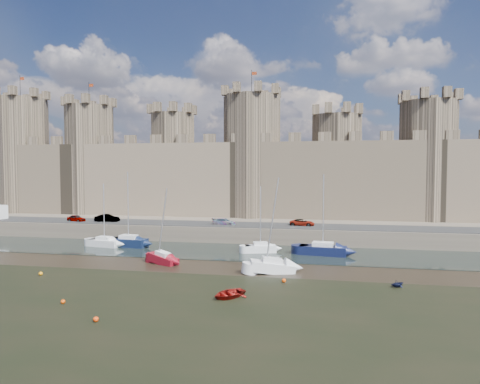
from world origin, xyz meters
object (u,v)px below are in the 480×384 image
Objects in this scene: sailboat_2 at (260,247)px; sailboat_1 at (129,241)px; sailboat_3 at (323,249)px; car_0 at (76,218)px; car_1 at (107,218)px; car_2 at (224,222)px; sailboat_0 at (104,242)px; sailboat_4 at (163,258)px; car_3 at (302,223)px; sailboat_5 at (272,266)px.

sailboat_1 is at bearing 162.13° from sailboat_2.
sailboat_3 is at bearing -16.56° from sailboat_2.
sailboat_2 is at bearing -89.94° from car_0.
car_1 is at bearing 145.57° from sailboat_2.
car_2 is at bearing -74.10° from car_0.
sailboat_0 is (4.33, -9.03, -2.43)m from car_1.
sailboat_2 is (27.68, -9.23, -2.42)m from car_1.
sailboat_4 is (12.65, -9.11, -0.05)m from sailboat_0.
sailboat_3 is (8.43, -0.09, 0.07)m from sailboat_2.
sailboat_1 is at bearing 158.07° from sailboat_4.
car_3 is (12.47, 1.10, -0.01)m from car_2.
sailboat_5 is at bearing 16.01° from sailboat_4.
car_0 reaches higher than car_3.
sailboat_5 is (-5.55, -10.90, -0.06)m from sailboat_3.
sailboat_5 reaches higher than car_2.
sailboat_2 is 11.35m from sailboat_5.
sailboat_0 is (9.87, -8.63, -2.34)m from car_0.
sailboat_2 reaches higher than car_2.
car_1 reaches higher than car_0.
sailboat_0 is at bearing 163.52° from sailboat_2.
sailboat_3 is at bearing -156.28° from car_3.
car_1 is at bearing 91.93° from car_2.
sailboat_0 reaches higher than sailboat_2.
sailboat_3 is at bearing 49.46° from sailboat_4.
sailboat_2 is (23.35, -0.20, 0.01)m from sailboat_0.
car_1 is 20.43m from car_2.
sailboat_5 is (36.10, -19.81, -2.33)m from car_0.
car_3 is 0.42× the size of sailboat_4.
car_2 is 0.34× the size of sailboat_1.
sailboat_0 is at bearing 121.22° from car_2.
sailboat_3 reaches higher than sailboat_0.
car_2 is 18.62m from sailboat_0.
sailboat_1 is (-24.95, -9.71, -2.19)m from car_3.
sailboat_1 is (13.48, -8.18, -2.23)m from car_0.
sailboat_2 is at bearing 87.88° from sailboat_5.
sailboat_1 reaches higher than car_2.
sailboat_1 is 28.17m from sailboat_3.
sailboat_1 is 1.21× the size of sailboat_2.
car_2 is 0.41× the size of sailboat_0.
car_0 is 0.31× the size of sailboat_1.
car_0 is 41.24m from sailboat_5.
car_0 is 38.46m from car_3.
sailboat_3 is at bearing 9.91° from sailboat_0.
car_1 is at bearing 129.69° from sailboat_5.
sailboat_4 reaches higher than car_0.
sailboat_5 is at bearing -128.42° from car_1.
sailboat_4 is (-10.69, -8.91, -0.06)m from sailboat_2.
car_3 is (32.90, 1.12, -0.13)m from car_1.
sailboat_2 is 8.43m from sailboat_3.
sailboat_3 reaches higher than sailboat_2.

